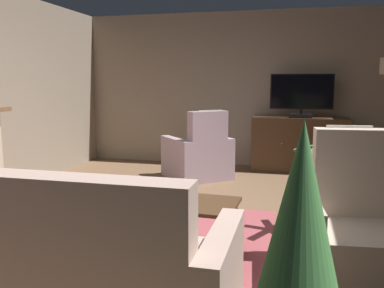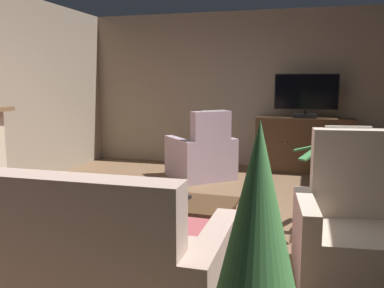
# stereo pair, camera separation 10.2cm
# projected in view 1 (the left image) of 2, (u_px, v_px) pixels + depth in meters

# --- Properties ---
(ground_plane) EXTENTS (5.96, 7.58, 0.04)m
(ground_plane) POSITION_uv_depth(u_px,v_px,m) (181.00, 234.00, 4.12)
(ground_plane) COLOR brown
(wall_back) EXTENTS (5.96, 0.10, 2.68)m
(wall_back) POSITION_uv_depth(u_px,v_px,m) (234.00, 90.00, 7.31)
(wall_back) COLOR gray
(wall_back) RESTS_ON ground_plane
(rug_central) EXTENTS (2.57, 1.90, 0.01)m
(rug_central) POSITION_uv_depth(u_px,v_px,m) (141.00, 231.00, 4.13)
(rug_central) COLOR #9E474C
(rug_central) RESTS_ON ground_plane
(tv_cabinet) EXTENTS (1.55, 0.47, 0.90)m
(tv_cabinet) POSITION_uv_depth(u_px,v_px,m) (299.00, 146.00, 6.84)
(tv_cabinet) COLOR #352315
(tv_cabinet) RESTS_ON ground_plane
(television) EXTENTS (0.99, 0.20, 0.71)m
(television) POSITION_uv_depth(u_px,v_px,m) (302.00, 95.00, 6.66)
(television) COLOR black
(television) RESTS_ON tv_cabinet
(coffee_table) EXTENTS (1.02, 0.61, 0.47)m
(coffee_table) POSITION_uv_depth(u_px,v_px,m) (179.00, 207.00, 3.55)
(coffee_table) COLOR #4C331E
(coffee_table) RESTS_ON ground_plane
(tv_remote) EXTENTS (0.07, 0.17, 0.02)m
(tv_remote) POSITION_uv_depth(u_px,v_px,m) (187.00, 199.00, 3.56)
(tv_remote) COLOR black
(tv_remote) RESTS_ON coffee_table
(sofa_floral) EXTENTS (1.60, 0.94, 1.00)m
(sofa_floral) POSITION_uv_depth(u_px,v_px,m) (102.00, 274.00, 2.53)
(sofa_floral) COLOR #BC9E8E
(sofa_floral) RESTS_ON ground_plane
(armchair_beside_cabinet) EXTENTS (0.90, 0.88, 1.13)m
(armchair_beside_cabinet) POSITION_uv_depth(u_px,v_px,m) (353.00, 232.00, 3.18)
(armchair_beside_cabinet) COLOR #C6B29E
(armchair_beside_cabinet) RESTS_ON ground_plane
(armchair_near_window) EXTENTS (1.21, 1.21, 1.08)m
(armchair_near_window) POSITION_uv_depth(u_px,v_px,m) (199.00, 157.00, 6.38)
(armchair_near_window) COLOR #AD93A3
(armchair_near_window) RESTS_ON ground_plane
(potted_plant_tall_palm_by_window) EXTENTS (0.65, 0.82, 0.93)m
(potted_plant_tall_palm_by_window) POSITION_uv_depth(u_px,v_px,m) (325.00, 214.00, 4.11)
(potted_plant_tall_palm_by_window) COLOR #99664C
(potted_plant_tall_palm_by_window) RESTS_ON ground_plane
(cat) EXTENTS (0.24, 0.64, 0.18)m
(cat) POSITION_uv_depth(u_px,v_px,m) (75.00, 217.00, 4.33)
(cat) COLOR beige
(cat) RESTS_ON ground_plane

